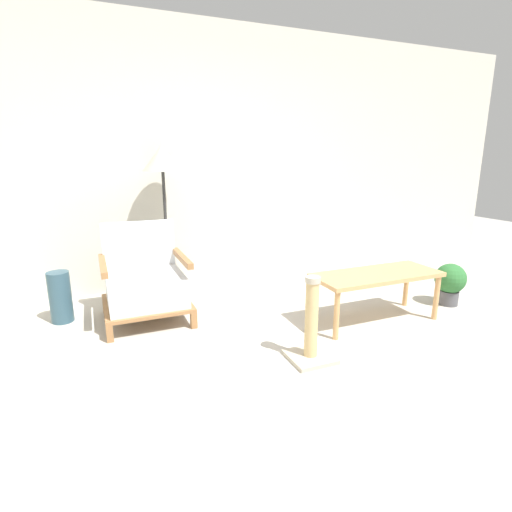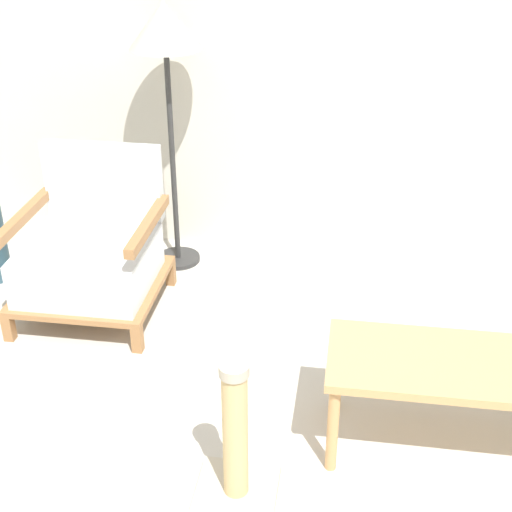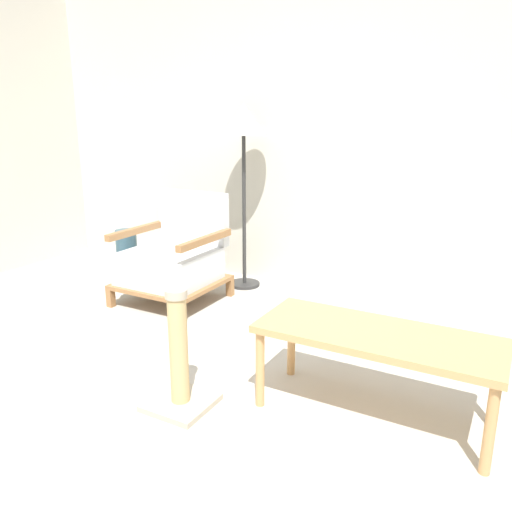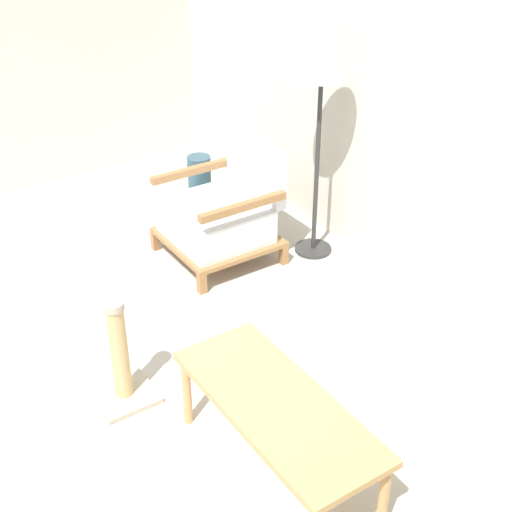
{
  "view_description": "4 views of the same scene",
  "coord_description": "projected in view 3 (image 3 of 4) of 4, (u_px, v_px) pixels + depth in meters",
  "views": [
    {
      "loc": [
        -1.28,
        -1.79,
        1.39
      ],
      "look_at": [
        -0.0,
        1.27,
        0.55
      ],
      "focal_mm": 28.0,
      "sensor_mm": 36.0,
      "label": 1
    },
    {
      "loc": [
        0.4,
        -1.47,
        2.06
      ],
      "look_at": [
        -0.0,
        1.27,
        0.55
      ],
      "focal_mm": 50.0,
      "sensor_mm": 36.0,
      "label": 2
    },
    {
      "loc": [
        1.42,
        -1.31,
        1.36
      ],
      "look_at": [
        -0.0,
        1.27,
        0.55
      ],
      "focal_mm": 35.0,
      "sensor_mm": 36.0,
      "label": 3
    },
    {
      "loc": [
        2.76,
        -0.57,
        2.57
      ],
      "look_at": [
        -0.0,
        1.27,
        0.55
      ],
      "focal_mm": 50.0,
      "sensor_mm": 36.0,
      "label": 4
    }
  ],
  "objects": [
    {
      "name": "ground_plane",
      "position": [
        114.0,
        448.0,
        2.14
      ],
      "size": [
        14.0,
        14.0,
        0.0
      ],
      "primitive_type": "plane",
      "color": "#B7B2A8"
    },
    {
      "name": "wall_back",
      "position": [
        330.0,
        121.0,
        3.82
      ],
      "size": [
        8.0,
        0.06,
        2.7
      ],
      "color": "beige",
      "rests_on": "ground_plane"
    },
    {
      "name": "scratching_post",
      "position": [
        179.0,
        366.0,
        2.4
      ],
      "size": [
        0.3,
        0.3,
        0.6
      ],
      "color": "#B2A893",
      "rests_on": "ground_plane"
    },
    {
      "name": "coffee_table",
      "position": [
        377.0,
        342.0,
        2.28
      ],
      "size": [
        1.1,
        0.44,
        0.43
      ],
      "color": "tan",
      "rests_on": "ground_plane"
    },
    {
      "name": "floor_lamp",
      "position": [
        244.0,
        130.0,
        3.89
      ],
      "size": [
        0.38,
        0.38,
        1.48
      ],
      "color": "#2D2D2D",
      "rests_on": "ground_plane"
    },
    {
      "name": "vase",
      "position": [
        127.0,
        255.0,
        4.33
      ],
      "size": [
        0.18,
        0.18,
        0.44
      ],
      "primitive_type": "cylinder",
      "color": "#2D4C5B",
      "rests_on": "ground_plane"
    },
    {
      "name": "armchair",
      "position": [
        174.0,
        259.0,
        3.81
      ],
      "size": [
        0.71,
        0.69,
        0.81
      ],
      "color": "olive",
      "rests_on": "ground_plane"
    }
  ]
}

